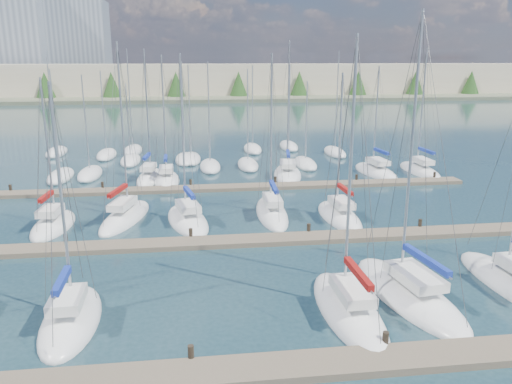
{
  "coord_description": "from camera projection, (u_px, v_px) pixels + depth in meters",
  "views": [
    {
      "loc": [
        -3.63,
        -14.61,
        11.78
      ],
      "look_at": [
        0.0,
        14.0,
        4.0
      ],
      "focal_mm": 35.0,
      "sensor_mm": 36.0,
      "label": 1
    }
  ],
  "objects": [
    {
      "name": "ground",
      "position": [
        218.0,
        139.0,
        74.97
      ],
      "size": [
        400.0,
        400.0,
        0.0
      ],
      "primitive_type": "plane",
      "color": "#233E47",
      "rests_on": "ground"
    },
    {
      "name": "dock_near",
      "position": [
        295.0,
        367.0,
        19.39
      ],
      "size": [
        44.0,
        1.93,
        1.1
      ],
      "color": "#6B5E4C",
      "rests_on": "ground"
    },
    {
      "name": "dock_mid",
      "position": [
        252.0,
        240.0,
        32.8
      ],
      "size": [
        44.0,
        1.93,
        1.1
      ],
      "color": "#6B5E4C",
      "rests_on": "ground"
    },
    {
      "name": "dock_far",
      "position": [
        234.0,
        187.0,
        46.21
      ],
      "size": [
        44.0,
        1.93,
        1.1
      ],
      "color": "#6B5E4C",
      "rests_on": "ground"
    },
    {
      "name": "sailboat_c",
      "position": [
        71.0,
        319.0,
        22.84
      ],
      "size": [
        2.7,
        6.83,
        11.59
      ],
      "rotation": [
        0.0,
        0.0,
        0.03
      ],
      "color": "white",
      "rests_on": "ground"
    },
    {
      "name": "sailboat_h",
      "position": [
        53.0,
        225.0,
        35.74
      ],
      "size": [
        2.89,
        6.64,
        11.26
      ],
      "rotation": [
        0.0,
        0.0,
        -0.06
      ],
      "color": "white",
      "rests_on": "ground"
    },
    {
      "name": "sailboat_q",
      "position": [
        376.0,
        172.0,
        52.54
      ],
      "size": [
        3.63,
        8.28,
        11.73
      ],
      "rotation": [
        0.0,
        0.0,
        0.1
      ],
      "color": "white",
      "rests_on": "ground"
    },
    {
      "name": "sailboat_d",
      "position": [
        348.0,
        309.0,
        23.77
      ],
      "size": [
        2.73,
        8.32,
        13.54
      ],
      "rotation": [
        0.0,
        0.0,
        0.02
      ],
      "color": "white",
      "rests_on": "ground"
    },
    {
      "name": "sailboat_n",
      "position": [
        150.0,
        177.0,
        49.87
      ],
      "size": [
        3.01,
        7.53,
        13.38
      ],
      "rotation": [
        0.0,
        0.0,
        -0.11
      ],
      "color": "white",
      "rests_on": "ground"
    },
    {
      "name": "sailboat_k",
      "position": [
        272.0,
        213.0,
        38.58
      ],
      "size": [
        2.52,
        8.46,
        12.85
      ],
      "rotation": [
        0.0,
        0.0,
        -0.03
      ],
      "color": "white",
      "rests_on": "ground"
    },
    {
      "name": "sailboat_e",
      "position": [
        408.0,
        294.0,
        25.36
      ],
      "size": [
        4.31,
        9.7,
        14.68
      ],
      "rotation": [
        0.0,
        0.0,
        0.14
      ],
      "color": "white",
      "rests_on": "ground"
    },
    {
      "name": "sailboat_p",
      "position": [
        287.0,
        174.0,
        51.4
      ],
      "size": [
        4.08,
        8.73,
        14.17
      ],
      "rotation": [
        0.0,
        0.0,
        -0.16
      ],
      "color": "white",
      "rests_on": "ground"
    },
    {
      "name": "sailboat_o",
      "position": [
        167.0,
        180.0,
        48.94
      ],
      "size": [
        2.63,
        6.78,
        12.82
      ],
      "rotation": [
        0.0,
        0.0,
        0.03
      ],
      "color": "white",
      "rests_on": "ground"
    },
    {
      "name": "sailboat_j",
      "position": [
        188.0,
        220.0,
        36.89
      ],
      "size": [
        4.13,
        7.94,
        12.84
      ],
      "rotation": [
        0.0,
        0.0,
        0.21
      ],
      "color": "white",
      "rests_on": "ground"
    },
    {
      "name": "sailboat_l",
      "position": [
        339.0,
        216.0,
        37.76
      ],
      "size": [
        2.76,
        7.54,
        11.5
      ],
      "rotation": [
        0.0,
        0.0,
        0.04
      ],
      "color": "white",
      "rests_on": "ground"
    },
    {
      "name": "sailboat_r",
      "position": [
        420.0,
        171.0,
        52.92
      ],
      "size": [
        2.65,
        8.28,
        13.49
      ],
      "rotation": [
        0.0,
        0.0,
        0.03
      ],
      "color": "white",
      "rests_on": "ground"
    },
    {
      "name": "sailboat_i",
      "position": [
        125.0,
        217.0,
        37.54
      ],
      "size": [
        4.29,
        8.66,
        13.66
      ],
      "rotation": [
        0.0,
        0.0,
        -0.24
      ],
      "color": "white",
      "rests_on": "ground"
    },
    {
      "name": "distant_boats",
      "position": [
        188.0,
        158.0,
        58.82
      ],
      "size": [
        36.93,
        20.75,
        13.3
      ],
      "color": "#9EA0A5",
      "rests_on": "ground"
    },
    {
      "name": "shoreline",
      "position": [
        160.0,
        72.0,
        157.4
      ],
      "size": [
        400.0,
        60.0,
        38.0
      ],
      "color": "#666B51",
      "rests_on": "ground"
    }
  ]
}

